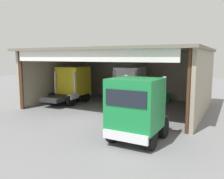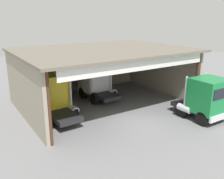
# 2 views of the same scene
# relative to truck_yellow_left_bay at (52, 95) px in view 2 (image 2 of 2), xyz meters

# --- Properties ---
(ground_plane) EXTENTS (80.00, 80.00, 0.00)m
(ground_plane) POSITION_rel_truck_yellow_left_bay_xyz_m (5.07, -4.72, -1.85)
(ground_plane) COLOR slate
(ground_plane) RESTS_ON ground
(workshop_shed) EXTENTS (14.83, 11.15, 5.14)m
(workshop_shed) POSITION_rel_truck_yellow_left_bay_xyz_m (5.07, 1.38, 1.76)
(workshop_shed) COLOR #9E937F
(workshop_shed) RESTS_ON ground
(truck_yellow_left_bay) EXTENTS (2.80, 5.37, 3.49)m
(truck_yellow_left_bay) POSITION_rel_truck_yellow_left_bay_xyz_m (0.00, 0.00, 0.00)
(truck_yellow_left_bay) COLOR yellow
(truck_yellow_left_bay) RESTS_ON ground
(truck_white_center_right_bay) EXTENTS (2.63, 4.80, 3.48)m
(truck_white_center_right_bay) POSITION_rel_truck_yellow_left_bay_xyz_m (5.22, 2.16, 0.00)
(truck_white_center_right_bay) COLOR white
(truck_white_center_right_bay) RESTS_ON ground
(truck_green_center_left_bay) EXTENTS (2.64, 4.27, 3.43)m
(truck_green_center_left_bay) POSITION_rel_truck_yellow_left_bay_xyz_m (9.79, -7.18, -0.05)
(truck_green_center_left_bay) COLOR #197F3D
(truck_green_center_left_bay) RESTS_ON ground
(oil_drum) EXTENTS (0.58, 0.58, 0.94)m
(oil_drum) POSITION_rel_truck_yellow_left_bay_xyz_m (8.38, 4.44, -1.38)
(oil_drum) COLOR #197233
(oil_drum) RESTS_ON ground
(tool_cart) EXTENTS (0.90, 0.60, 1.00)m
(tool_cart) POSITION_rel_truck_yellow_left_bay_xyz_m (3.23, 4.72, -1.35)
(tool_cart) COLOR black
(tool_cart) RESTS_ON ground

